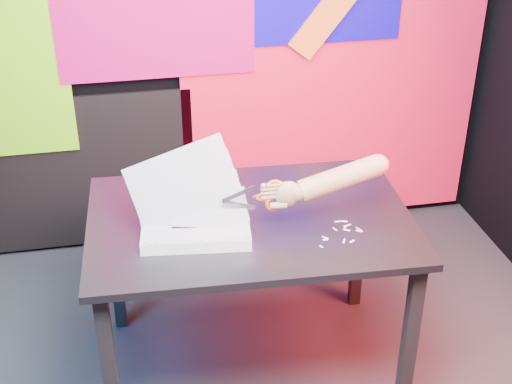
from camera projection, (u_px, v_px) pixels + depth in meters
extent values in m
cube|color=red|center=(333.00, 83.00, 3.72)|extent=(1.60, 0.02, 1.60)
cube|color=black|center=(68.00, 175.00, 3.68)|extent=(1.30, 0.02, 0.85)
cube|color=#262626|center=(110.00, 373.00, 2.55)|extent=(0.05, 0.05, 0.72)
cube|color=#262626|center=(114.00, 261.00, 3.16)|extent=(0.05, 0.05, 0.72)
cube|color=#262626|center=(409.00, 341.00, 2.70)|extent=(0.05, 0.05, 0.72)
cube|color=#262626|center=(359.00, 240.00, 3.31)|extent=(0.05, 0.05, 0.72)
cube|color=black|center=(250.00, 220.00, 2.75)|extent=(1.28, 0.88, 0.03)
cube|color=silver|center=(196.00, 227.00, 2.64)|extent=(0.43, 0.34, 0.05)
cube|color=silver|center=(196.00, 221.00, 2.62)|extent=(0.42, 0.33, 0.00)
cube|color=silver|center=(196.00, 220.00, 2.62)|extent=(0.41, 0.32, 0.12)
cube|color=silver|center=(192.00, 213.00, 2.62)|extent=(0.39, 0.27, 0.21)
cube|color=silver|center=(189.00, 200.00, 2.61)|extent=(0.42, 0.21, 0.29)
cube|color=silver|center=(185.00, 187.00, 2.60)|extent=(0.44, 0.16, 0.34)
cylinder|color=#292929|center=(145.00, 243.00, 2.50)|extent=(0.01, 0.01, 0.00)
cylinder|color=#292929|center=(156.00, 242.00, 2.50)|extent=(0.01, 0.01, 0.00)
cylinder|color=#292929|center=(168.00, 242.00, 2.50)|extent=(0.01, 0.01, 0.00)
cylinder|color=#292929|center=(179.00, 241.00, 2.50)|extent=(0.01, 0.01, 0.00)
cylinder|color=#292929|center=(190.00, 241.00, 2.51)|extent=(0.01, 0.01, 0.00)
cylinder|color=#292929|center=(202.00, 240.00, 2.51)|extent=(0.01, 0.01, 0.00)
cylinder|color=#292929|center=(213.00, 240.00, 2.51)|extent=(0.01, 0.01, 0.00)
cylinder|color=#292929|center=(224.00, 240.00, 2.51)|extent=(0.01, 0.01, 0.00)
cylinder|color=#292929|center=(235.00, 239.00, 2.52)|extent=(0.01, 0.01, 0.00)
cylinder|color=#292929|center=(246.00, 239.00, 2.52)|extent=(0.01, 0.01, 0.00)
cylinder|color=#292929|center=(149.00, 204.00, 2.73)|extent=(0.01, 0.01, 0.00)
cylinder|color=#292929|center=(159.00, 204.00, 2.73)|extent=(0.01, 0.01, 0.00)
cylinder|color=#292929|center=(170.00, 204.00, 2.73)|extent=(0.01, 0.01, 0.00)
cylinder|color=#292929|center=(180.00, 203.00, 2.73)|extent=(0.01, 0.01, 0.00)
cylinder|color=#292929|center=(191.00, 203.00, 2.74)|extent=(0.01, 0.01, 0.00)
cylinder|color=#292929|center=(201.00, 202.00, 2.74)|extent=(0.01, 0.01, 0.00)
cylinder|color=#292929|center=(211.00, 202.00, 2.74)|extent=(0.01, 0.01, 0.00)
cylinder|color=#292929|center=(222.00, 202.00, 2.75)|extent=(0.01, 0.01, 0.00)
cylinder|color=#292929|center=(232.00, 201.00, 2.75)|extent=(0.01, 0.01, 0.00)
cylinder|color=#292929|center=(242.00, 201.00, 2.75)|extent=(0.01, 0.01, 0.00)
cube|color=black|center=(171.00, 214.00, 2.66)|extent=(0.07, 0.02, 0.00)
cube|color=black|center=(201.00, 216.00, 2.65)|extent=(0.05, 0.02, 0.00)
cube|color=black|center=(184.00, 227.00, 2.58)|extent=(0.09, 0.02, 0.00)
cube|color=#A5A9B5|center=(238.00, 194.00, 2.56)|extent=(0.12, 0.01, 0.06)
cube|color=#A5A9B5|center=(239.00, 205.00, 2.58)|extent=(0.12, 0.01, 0.06)
cylinder|color=#A5A9B5|center=(255.00, 198.00, 2.58)|extent=(0.01, 0.01, 0.01)
cube|color=#D55B05|center=(260.00, 199.00, 2.59)|extent=(0.05, 0.01, 0.02)
cube|color=#D55B05|center=(260.00, 195.00, 2.58)|extent=(0.05, 0.01, 0.02)
torus|color=#D55B05|center=(274.00, 188.00, 2.58)|extent=(0.07, 0.02, 0.07)
torus|color=#D55B05|center=(274.00, 203.00, 2.61)|extent=(0.07, 0.02, 0.07)
ellipsoid|color=#A07258|center=(288.00, 194.00, 2.60)|extent=(0.10, 0.06, 0.10)
cylinder|color=#A07258|center=(274.00, 196.00, 2.60)|extent=(0.08, 0.02, 0.02)
cylinder|color=#A07258|center=(274.00, 192.00, 2.59)|extent=(0.07, 0.02, 0.02)
cylinder|color=#A07258|center=(274.00, 188.00, 2.58)|extent=(0.06, 0.02, 0.02)
cylinder|color=#A07258|center=(274.00, 185.00, 2.57)|extent=(0.06, 0.02, 0.02)
cylinder|color=#A07258|center=(279.00, 205.00, 2.61)|extent=(0.07, 0.04, 0.03)
cylinder|color=#A07258|center=(301.00, 192.00, 2.61)|extent=(0.06, 0.07, 0.07)
cylinder|color=#A07258|center=(340.00, 178.00, 2.62)|extent=(0.32, 0.09, 0.16)
sphere|color=#A07258|center=(378.00, 165.00, 2.63)|extent=(0.08, 0.08, 0.08)
cube|color=beige|center=(325.00, 238.00, 2.61)|extent=(0.02, 0.02, 0.00)
cube|color=beige|center=(348.00, 225.00, 2.69)|extent=(0.03, 0.02, 0.00)
cube|color=beige|center=(338.00, 222.00, 2.71)|extent=(0.02, 0.01, 0.00)
cube|color=beige|center=(359.00, 231.00, 2.65)|extent=(0.02, 0.02, 0.00)
cube|color=beige|center=(321.00, 247.00, 2.56)|extent=(0.01, 0.02, 0.00)
cube|color=beige|center=(352.00, 241.00, 2.59)|extent=(0.02, 0.02, 0.00)
cube|color=beige|center=(326.00, 240.00, 2.60)|extent=(0.02, 0.01, 0.00)
cube|color=beige|center=(344.00, 221.00, 2.71)|extent=(0.02, 0.02, 0.00)
cube|color=beige|center=(359.00, 229.00, 2.66)|extent=(0.02, 0.03, 0.00)
cube|color=beige|center=(345.00, 227.00, 2.68)|extent=(0.01, 0.02, 0.00)
cube|color=beige|center=(335.00, 229.00, 2.66)|extent=(0.01, 0.02, 0.00)
cube|color=beige|center=(344.00, 241.00, 2.59)|extent=(0.02, 0.03, 0.00)
cube|color=beige|center=(347.00, 230.00, 2.66)|extent=(0.03, 0.02, 0.00)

